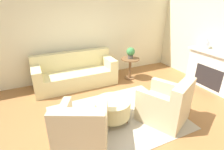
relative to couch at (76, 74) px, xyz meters
The scene contains 11 objects.
ground_plane 1.98m from the couch, 78.88° to the right, with size 16.00×16.00×0.00m, color #996638.
wall_back 1.26m from the couch, 56.37° to the left, with size 8.84×0.12×2.80m.
rug 1.98m from the couch, 78.88° to the right, with size 2.67×2.07×0.01m.
couch is the anchor object (origin of this frame).
armchair_left 2.46m from the couch, 101.73° to the right, with size 1.11×1.14×0.92m.
armchair_right 2.71m from the couch, 62.49° to the right, with size 1.11×1.14×0.92m.
ottoman_table 1.97m from the couch, 82.44° to the right, with size 0.73×0.73×0.46m.
side_table 1.69m from the couch, ahead, with size 0.56×0.56×0.67m.
fireplace 3.86m from the couch, 28.45° to the right, with size 0.44×1.56×1.05m.
vase_mantel_near 3.75m from the couch, 23.03° to the right, with size 0.19×0.19×0.29m.
potted_plant_on_side_table 1.76m from the couch, ahead, with size 0.25×0.25×0.35m.
Camera 1 is at (-1.40, -2.74, 2.34)m, focal length 28.00 mm.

